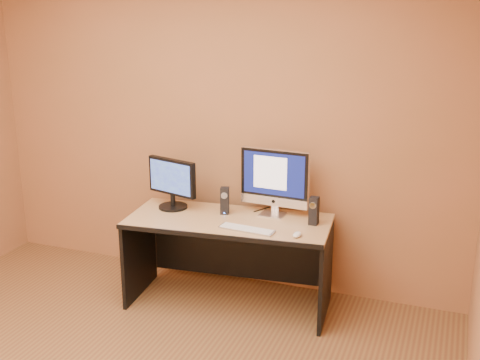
# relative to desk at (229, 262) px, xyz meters

# --- Properties ---
(walls) EXTENTS (4.00, 4.00, 2.60)m
(walls) POSITION_rel_desk_xyz_m (-0.28, -1.54, 0.96)
(walls) COLOR #9C613E
(walls) RESTS_ON ground
(desk) EXTENTS (1.55, 0.79, 0.69)m
(desk) POSITION_rel_desk_xyz_m (0.00, 0.00, 0.00)
(desk) COLOR tan
(desk) RESTS_ON ground
(imac) EXTENTS (0.54, 0.22, 0.51)m
(imac) POSITION_rel_desk_xyz_m (0.28, 0.20, 0.60)
(imac) COLOR silver
(imac) RESTS_ON desk
(second_monitor) EXTENTS (0.49, 0.33, 0.39)m
(second_monitor) POSITION_rel_desk_xyz_m (-0.50, 0.09, 0.54)
(second_monitor) COLOR black
(second_monitor) RESTS_ON desk
(speaker_left) EXTENTS (0.08, 0.08, 0.20)m
(speaker_left) POSITION_rel_desk_xyz_m (-0.07, 0.11, 0.45)
(speaker_left) COLOR black
(speaker_left) RESTS_ON desk
(speaker_right) EXTENTS (0.07, 0.07, 0.20)m
(speaker_right) POSITION_rel_desk_xyz_m (0.61, 0.12, 0.45)
(speaker_right) COLOR black
(speaker_right) RESTS_ON desk
(keyboard) EXTENTS (0.41, 0.14, 0.02)m
(keyboard) POSITION_rel_desk_xyz_m (0.20, -0.16, 0.35)
(keyboard) COLOR #B8B9BD
(keyboard) RESTS_ON desk
(mouse) EXTENTS (0.06, 0.10, 0.03)m
(mouse) POSITION_rel_desk_xyz_m (0.56, -0.15, 0.36)
(mouse) COLOR white
(mouse) RESTS_ON desk
(cable_a) EXTENTS (0.12, 0.17, 0.01)m
(cable_a) POSITION_rel_desk_xyz_m (0.31, 0.29, 0.35)
(cable_a) COLOR black
(cable_a) RESTS_ON desk
(cable_b) EXTENTS (0.08, 0.15, 0.01)m
(cable_b) POSITION_rel_desk_xyz_m (0.16, 0.29, 0.35)
(cable_b) COLOR black
(cable_b) RESTS_ON desk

